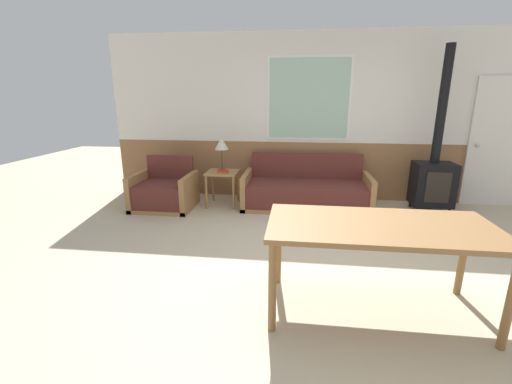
# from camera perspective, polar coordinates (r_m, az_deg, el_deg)

# --- Properties ---
(ground_plane) EXTENTS (16.00, 16.00, 0.00)m
(ground_plane) POSITION_cam_1_polar(r_m,az_deg,el_deg) (3.64, 13.09, -12.71)
(ground_plane) COLOR beige
(wall_back) EXTENTS (7.20, 0.09, 2.70)m
(wall_back) POSITION_cam_1_polar(r_m,az_deg,el_deg) (5.84, 11.28, 12.06)
(wall_back) COLOR #8E603D
(wall_back) RESTS_ON ground_plane
(couch) EXTENTS (1.96, 0.86, 0.80)m
(couch) POSITION_cam_1_polar(r_m,az_deg,el_deg) (5.46, 8.30, -0.02)
(couch) COLOR #9E7042
(couch) RESTS_ON ground_plane
(armchair) EXTENTS (0.91, 0.78, 0.78)m
(armchair) POSITION_cam_1_polar(r_m,az_deg,el_deg) (5.56, -14.99, -0.07)
(armchair) COLOR #9E7042
(armchair) RESTS_ON ground_plane
(side_table) EXTENTS (0.49, 0.49, 0.55)m
(side_table) POSITION_cam_1_polar(r_m,az_deg,el_deg) (5.47, -5.59, 2.37)
(side_table) COLOR #9E7042
(side_table) RESTS_ON ground_plane
(table_lamp) EXTENTS (0.22, 0.22, 0.53)m
(table_lamp) POSITION_cam_1_polar(r_m,az_deg,el_deg) (5.46, -5.77, 7.90)
(table_lamp) COLOR #4C3823
(table_lamp) RESTS_ON side_table
(book_stack) EXTENTS (0.17, 0.14, 0.04)m
(book_stack) POSITION_cam_1_polar(r_m,az_deg,el_deg) (5.35, -5.54, 3.42)
(book_stack) COLOR gold
(book_stack) RESTS_ON side_table
(dining_table) EXTENTS (1.73, 0.82, 0.76)m
(dining_table) POSITION_cam_1_polar(r_m,az_deg,el_deg) (2.83, 19.95, -6.53)
(dining_table) COLOR olive
(dining_table) RESTS_ON ground_plane
(wood_stove) EXTENTS (0.57, 0.44, 2.41)m
(wood_stove) POSITION_cam_1_polar(r_m,az_deg,el_deg) (5.79, 27.52, 2.84)
(wood_stove) COLOR black
(wood_stove) RESTS_ON ground_plane
(entry_door) EXTENTS (0.85, 0.09, 2.00)m
(entry_door) POSITION_cam_1_polar(r_m,az_deg,el_deg) (6.57, 35.23, 6.68)
(entry_door) COLOR silver
(entry_door) RESTS_ON ground_plane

